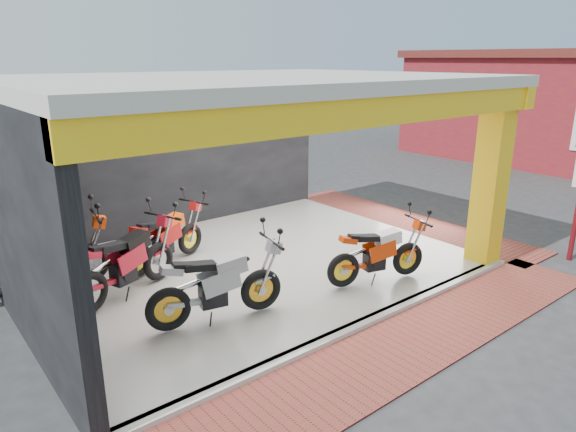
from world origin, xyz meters
The scene contains 16 objects.
ground centered at (0.00, 0.00, 0.00)m, with size 80.00×80.00×0.00m, color #2D2D30.
showroom_floor centered at (0.00, 2.00, 0.05)m, with size 8.00×6.00×0.10m, color silver.
showroom_ceiling centered at (0.00, 2.00, 3.60)m, with size 8.40×6.40×0.20m, color beige.
back_wall centered at (0.00, 5.10, 1.75)m, with size 8.20×0.20×3.50m, color black.
left_wall centered at (-4.10, 2.00, 1.75)m, with size 0.20×6.20×3.50m, color black.
corner_column centered at (3.75, -0.75, 1.75)m, with size 0.50×0.50×3.50m, color yellow.
header_beam_front centered at (0.00, -1.00, 3.30)m, with size 8.40×0.30×0.40m, color yellow.
header_beam_right centered at (4.00, 2.00, 3.30)m, with size 0.30×6.40×0.40m, color yellow.
floor_kerb centered at (0.00, -1.02, 0.05)m, with size 8.00×0.20×0.10m, color silver.
paver_front centered at (0.00, -1.80, 0.01)m, with size 9.00×1.40×0.03m, color maroon.
paver_right centered at (4.80, 2.00, 0.01)m, with size 1.40×7.00×0.03m, color maroon.
moto_hero centered at (1.90, -0.33, 0.74)m, with size 2.09×0.78×1.28m, color red, non-canonical shape.
moto_row_a centered at (-1.03, 0.26, 0.80)m, with size 2.29×0.85×1.40m, color #A9ACB1, non-canonical shape.
moto_row_b centered at (-1.79, 2.37, 0.81)m, with size 2.33×0.86×1.42m, color #B51325, non-canonical shape.
moto_row_c centered at (-0.71, 3.17, 0.76)m, with size 2.15×0.79×1.31m, color #AE1412, non-canonical shape.
moto_row_d centered at (-2.80, 3.05, 0.84)m, with size 2.44×0.90×1.49m, color #EA4209, non-canonical shape.
Camera 1 is at (-5.37, -5.81, 3.99)m, focal length 32.00 mm.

